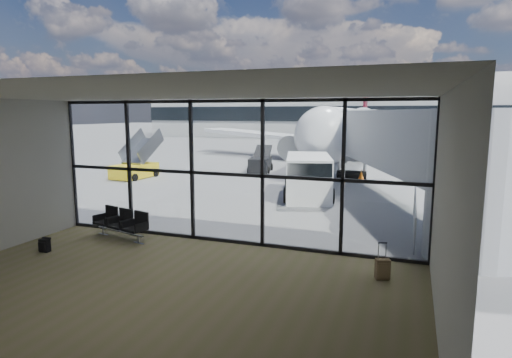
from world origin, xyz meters
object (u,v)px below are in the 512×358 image
Objects in this scene: airliner at (352,128)px; mobile_stairs at (135,169)px; backpack at (45,245)px; suitcase at (383,269)px; service_van at (308,176)px; seating_row at (123,222)px; belt_loader at (261,163)px.

mobile_stairs is (-11.21, -17.12, -2.13)m from airliner.
backpack is 0.12× the size of mobile_stairs.
service_van is at bearing 93.01° from suitcase.
mobile_stairs is (-6.42, 13.38, 0.38)m from backpack.
belt_loader is at bearing 108.24° from seating_row.
airliner is 19.72m from service_van.
belt_loader reaches higher than backpack.
backpack is 0.09× the size of service_van.
backpack is 30.98m from airliner.
backpack is at bearing -131.26° from service_van.
suitcase is 0.23× the size of belt_loader.
service_van is at bearing -8.99° from mobile_stairs.
mobile_stairs is (-6.48, -5.63, 0.01)m from belt_loader.
backpack is 12.16m from service_van.
airliner is at bearing 97.13° from seating_row.
seating_row is 5.06× the size of backpack.
seating_row is 0.43× the size of service_van.
suitcase is 0.03× the size of airliner.
suitcase is (9.54, 1.24, 0.07)m from backpack.
seating_row is at bearing -98.72° from airliner.
seating_row is 0.06× the size of airliner.
airliner is at bearing 78.91° from suitcase.
service_van is at bearing 79.12° from seating_row.
belt_loader reaches higher than seating_row.
seating_row is 0.61× the size of mobile_stairs.
seating_row is 9.77m from service_van.
backpack is at bearing 167.06° from suitcase.
airliner is (3.53, 28.48, 2.18)m from seating_row.
service_van is (4.14, 8.84, 0.51)m from seating_row.
mobile_stairs is at bearing -150.74° from belt_loader.
backpack is 19.02m from belt_loader.
belt_loader is (-4.73, -11.49, -2.14)m from airliner.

